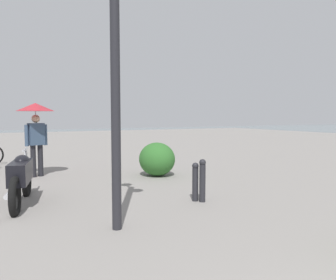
% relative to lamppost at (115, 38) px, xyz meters
% --- Properties ---
extents(lamppost, '(0.98, 0.28, 4.22)m').
position_rel_lamppost_xyz_m(lamppost, '(0.00, 0.00, 0.00)').
color(lamppost, '#232328').
rests_on(lamppost, ground).
extents(motorcycle, '(2.15, 0.60, 1.06)m').
position_rel_lamppost_xyz_m(motorcycle, '(2.21, 1.18, -2.29)').
color(motorcycle, black).
rests_on(motorcycle, ground).
extents(pedestrian, '(1.00, 1.00, 2.03)m').
position_rel_lamppost_xyz_m(pedestrian, '(5.08, 0.62, -1.19)').
color(pedestrian, black).
rests_on(pedestrian, ground).
extents(bollard_near, '(0.13, 0.13, 0.84)m').
position_rel_lamppost_xyz_m(bollard_near, '(0.74, -1.99, -2.35)').
color(bollard_near, '#232328').
rests_on(bollard_near, ground).
extents(bollard_mid, '(0.13, 0.13, 0.77)m').
position_rel_lamppost_xyz_m(bollard_mid, '(0.86, -1.90, -2.39)').
color(bollard_mid, '#232328').
rests_on(bollard_mid, ground).
extents(shrub_round, '(1.10, 0.99, 0.93)m').
position_rel_lamppost_xyz_m(shrub_round, '(3.70, -2.40, -2.32)').
color(shrub_round, '#2D6628').
rests_on(shrub_round, ground).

